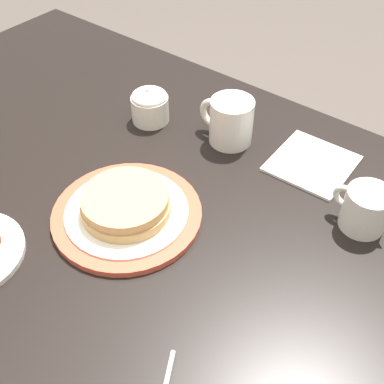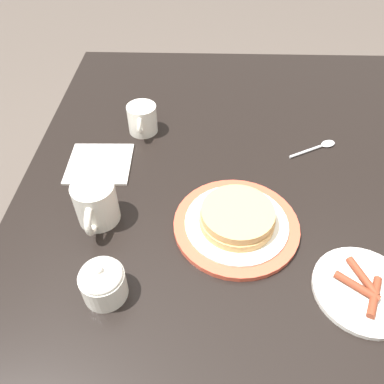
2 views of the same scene
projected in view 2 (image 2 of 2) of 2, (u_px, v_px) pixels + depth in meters
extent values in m
plane|color=#51473F|center=(229.00, 360.00, 1.32)|extent=(8.00, 8.00, 0.00)
cube|color=black|center=(255.00, 228.00, 0.79)|extent=(1.54, 1.06, 0.03)
cube|color=black|center=(116.00, 150.00, 1.56)|extent=(0.07, 0.07, 0.73)
cube|color=black|center=(342.00, 154.00, 1.54)|extent=(0.07, 0.07, 0.73)
cylinder|color=#DB5138|center=(236.00, 225.00, 0.76)|extent=(0.26, 0.26, 0.01)
cylinder|color=white|center=(236.00, 223.00, 0.76)|extent=(0.21, 0.21, 0.00)
cylinder|color=tan|center=(237.00, 219.00, 0.75)|extent=(0.15, 0.15, 0.02)
cylinder|color=tan|center=(238.00, 213.00, 0.74)|extent=(0.15, 0.15, 0.02)
cylinder|color=silver|center=(363.00, 290.00, 0.66)|extent=(0.18, 0.18, 0.01)
cylinder|color=brown|center=(362.00, 277.00, 0.67)|extent=(0.08, 0.04, 0.01)
cylinder|color=brown|center=(374.00, 297.00, 0.64)|extent=(0.08, 0.05, 0.01)
cylinder|color=brown|center=(356.00, 286.00, 0.65)|extent=(0.06, 0.07, 0.01)
cylinder|color=silver|center=(96.00, 203.00, 0.75)|extent=(0.09, 0.09, 0.09)
torus|color=silver|center=(92.00, 219.00, 0.72)|extent=(0.07, 0.01, 0.07)
cylinder|color=brown|center=(92.00, 189.00, 0.73)|extent=(0.08, 0.08, 0.00)
cylinder|color=silver|center=(142.00, 119.00, 0.97)|extent=(0.08, 0.08, 0.08)
cone|color=silver|center=(143.00, 103.00, 0.98)|extent=(0.03, 0.03, 0.04)
torus|color=silver|center=(140.00, 125.00, 0.94)|extent=(0.04, 0.01, 0.04)
cylinder|color=silver|center=(104.00, 285.00, 0.64)|extent=(0.08, 0.08, 0.06)
ellipsoid|color=silver|center=(101.00, 275.00, 0.62)|extent=(0.07, 0.07, 0.03)
sphere|color=silver|center=(99.00, 270.00, 0.61)|extent=(0.01, 0.01, 0.01)
cube|color=silver|center=(100.00, 164.00, 0.90)|extent=(0.15, 0.15, 0.01)
cylinder|color=silver|center=(306.00, 151.00, 0.93)|extent=(0.05, 0.09, 0.01)
ellipsoid|color=silver|center=(328.00, 144.00, 0.95)|extent=(0.04, 0.05, 0.01)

